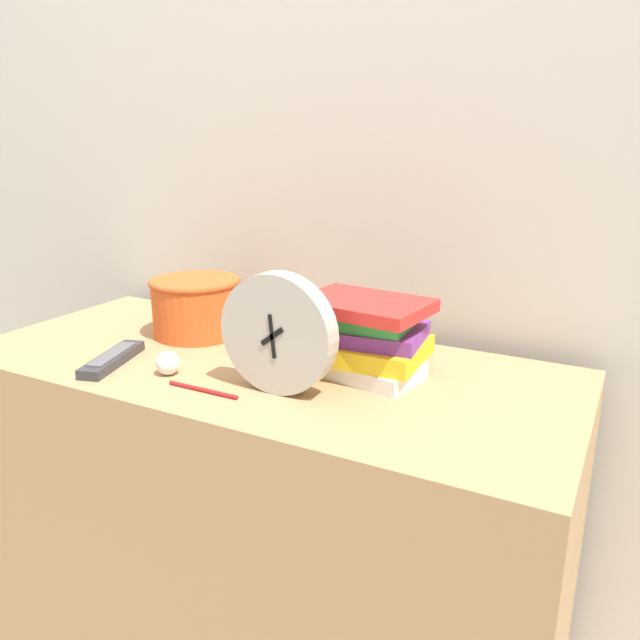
% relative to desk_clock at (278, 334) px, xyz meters
% --- Properties ---
extents(wall_back, '(6.00, 0.04, 2.40)m').
position_rel_desk_clock_xyz_m(wall_back, '(-0.12, 0.46, 0.33)').
color(wall_back, beige).
rests_on(wall_back, ground_plane).
extents(desk, '(1.28, 0.56, 0.76)m').
position_rel_desk_clock_xyz_m(desk, '(-0.12, 0.11, -0.49)').
color(desk, tan).
rests_on(desk, ground_plane).
extents(desk_clock, '(0.22, 0.04, 0.22)m').
position_rel_desk_clock_xyz_m(desk_clock, '(0.00, 0.00, 0.00)').
color(desk_clock, '#B7B2A8').
rests_on(desk_clock, desk).
extents(book_stack, '(0.27, 0.20, 0.15)m').
position_rel_desk_clock_xyz_m(book_stack, '(0.10, 0.16, -0.03)').
color(book_stack, white).
rests_on(book_stack, desk).
extents(basket, '(0.21, 0.21, 0.13)m').
position_rel_desk_clock_xyz_m(basket, '(-0.35, 0.20, -0.04)').
color(basket, '#E05623').
rests_on(basket, desk).
extents(tv_remote, '(0.10, 0.20, 0.02)m').
position_rel_desk_clock_xyz_m(tv_remote, '(-0.38, -0.04, -0.10)').
color(tv_remote, '#333338').
rests_on(tv_remote, desk).
extents(crumpled_paper_ball, '(0.05, 0.05, 0.05)m').
position_rel_desk_clock_xyz_m(crumpled_paper_ball, '(-0.24, -0.03, -0.09)').
color(crumpled_paper_ball, white).
rests_on(crumpled_paper_ball, desk).
extents(pen, '(0.15, 0.01, 0.01)m').
position_rel_desk_clock_xyz_m(pen, '(-0.12, -0.07, -0.11)').
color(pen, '#B21E1E').
rests_on(pen, desk).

